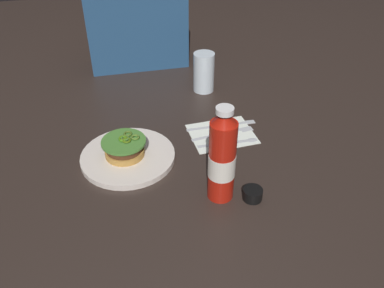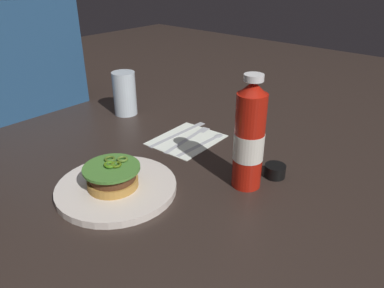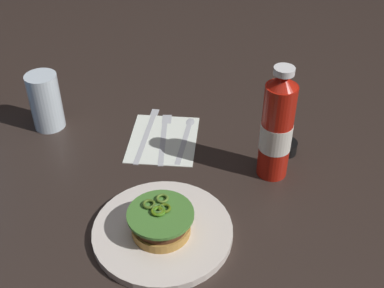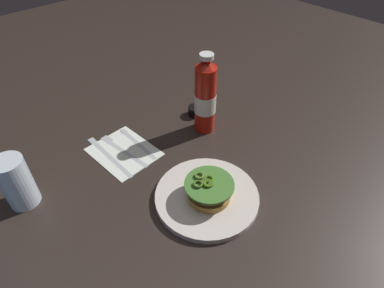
{
  "view_description": "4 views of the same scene",
  "coord_description": "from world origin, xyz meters",
  "px_view_note": "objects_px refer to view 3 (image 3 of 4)",
  "views": [
    {
      "loc": [
        -0.15,
        -0.91,
        0.67
      ],
      "look_at": [
        0.04,
        -0.09,
        0.05
      ],
      "focal_mm": 37.3,
      "sensor_mm": 36.0,
      "label": 1
    },
    {
      "loc": [
        -0.51,
        -0.6,
        0.44
      ],
      "look_at": [
        0.06,
        -0.1,
        0.06
      ],
      "focal_mm": 34.46,
      "sensor_mm": 36.0,
      "label": 2
    },
    {
      "loc": [
        -0.72,
        -0.19,
        0.67
      ],
      "look_at": [
        0.03,
        -0.08,
        0.09
      ],
      "focal_mm": 46.14,
      "sensor_mm": 36.0,
      "label": 3
    },
    {
      "loc": [
        -0.47,
        0.31,
        0.62
      ],
      "look_at": [
        0.0,
        -0.12,
        0.06
      ],
      "focal_mm": 30.08,
      "sensor_mm": 36.0,
      "label": 4
    }
  ],
  "objects_px": {
    "condiment_cup": "(286,147)",
    "fork_utensil": "(165,133)",
    "burger_sandwich": "(161,222)",
    "napkin": "(165,139)",
    "butter_knife": "(148,130)",
    "ketchup_bottle": "(277,128)",
    "dinner_plate": "(163,231)",
    "water_glass": "(45,101)",
    "spoon_utensil": "(187,132)"
  },
  "relations": [
    {
      "from": "spoon_utensil",
      "to": "dinner_plate",
      "type": "bearing_deg",
      "value": -179.22
    },
    {
      "from": "burger_sandwich",
      "to": "fork_utensil",
      "type": "bearing_deg",
      "value": 9.54
    },
    {
      "from": "burger_sandwich",
      "to": "spoon_utensil",
      "type": "relative_size",
      "value": 0.65
    },
    {
      "from": "condiment_cup",
      "to": "butter_knife",
      "type": "relative_size",
      "value": 0.22
    },
    {
      "from": "ketchup_bottle",
      "to": "fork_utensil",
      "type": "relative_size",
      "value": 1.28
    },
    {
      "from": "water_glass",
      "to": "spoon_utensil",
      "type": "relative_size",
      "value": 0.75
    },
    {
      "from": "condiment_cup",
      "to": "fork_utensil",
      "type": "height_order",
      "value": "condiment_cup"
    },
    {
      "from": "ketchup_bottle",
      "to": "spoon_utensil",
      "type": "relative_size",
      "value": 1.37
    },
    {
      "from": "burger_sandwich",
      "to": "fork_utensil",
      "type": "distance_m",
      "value": 0.31
    },
    {
      "from": "napkin",
      "to": "butter_knife",
      "type": "relative_size",
      "value": 0.86
    },
    {
      "from": "ketchup_bottle",
      "to": "napkin",
      "type": "xyz_separation_m",
      "value": [
        0.08,
        0.24,
        -0.11
      ]
    },
    {
      "from": "burger_sandwich",
      "to": "condiment_cup",
      "type": "distance_m",
      "value": 0.36
    },
    {
      "from": "ketchup_bottle",
      "to": "butter_knife",
      "type": "relative_size",
      "value": 1.15
    },
    {
      "from": "burger_sandwich",
      "to": "water_glass",
      "type": "height_order",
      "value": "water_glass"
    },
    {
      "from": "dinner_plate",
      "to": "napkin",
      "type": "bearing_deg",
      "value": 10.1
    },
    {
      "from": "condiment_cup",
      "to": "napkin",
      "type": "bearing_deg",
      "value": 88.61
    },
    {
      "from": "spoon_utensil",
      "to": "fork_utensil",
      "type": "relative_size",
      "value": 0.93
    },
    {
      "from": "dinner_plate",
      "to": "napkin",
      "type": "height_order",
      "value": "dinner_plate"
    },
    {
      "from": "water_glass",
      "to": "napkin",
      "type": "distance_m",
      "value": 0.28
    },
    {
      "from": "dinner_plate",
      "to": "burger_sandwich",
      "type": "xyz_separation_m",
      "value": [
        -0.01,
        0.0,
        0.03
      ]
    },
    {
      "from": "burger_sandwich",
      "to": "napkin",
      "type": "distance_m",
      "value": 0.29
    },
    {
      "from": "dinner_plate",
      "to": "butter_knife",
      "type": "relative_size",
      "value": 1.18
    },
    {
      "from": "water_glass",
      "to": "condiment_cup",
      "type": "relative_size",
      "value": 2.84
    },
    {
      "from": "burger_sandwich",
      "to": "butter_knife",
      "type": "distance_m",
      "value": 0.33
    },
    {
      "from": "burger_sandwich",
      "to": "butter_knife",
      "type": "height_order",
      "value": "burger_sandwich"
    },
    {
      "from": "butter_knife",
      "to": "spoon_utensil",
      "type": "bearing_deg",
      "value": -86.01
    },
    {
      "from": "burger_sandwich",
      "to": "water_glass",
      "type": "distance_m",
      "value": 0.44
    },
    {
      "from": "ketchup_bottle",
      "to": "fork_utensil",
      "type": "height_order",
      "value": "ketchup_bottle"
    },
    {
      "from": "dinner_plate",
      "to": "fork_utensil",
      "type": "relative_size",
      "value": 1.31
    },
    {
      "from": "napkin",
      "to": "fork_utensil",
      "type": "relative_size",
      "value": 0.95
    },
    {
      "from": "burger_sandwich",
      "to": "napkin",
      "type": "height_order",
      "value": "burger_sandwich"
    },
    {
      "from": "condiment_cup",
      "to": "butter_knife",
      "type": "distance_m",
      "value": 0.32
    },
    {
      "from": "water_glass",
      "to": "condiment_cup",
      "type": "height_order",
      "value": "water_glass"
    },
    {
      "from": "condiment_cup",
      "to": "napkin",
      "type": "height_order",
      "value": "condiment_cup"
    },
    {
      "from": "fork_utensil",
      "to": "butter_knife",
      "type": "relative_size",
      "value": 0.9
    },
    {
      "from": "water_glass",
      "to": "napkin",
      "type": "height_order",
      "value": "water_glass"
    },
    {
      "from": "ketchup_bottle",
      "to": "condiment_cup",
      "type": "height_order",
      "value": "ketchup_bottle"
    },
    {
      "from": "napkin",
      "to": "butter_knife",
      "type": "bearing_deg",
      "value": 61.49
    },
    {
      "from": "butter_knife",
      "to": "ketchup_bottle",
      "type": "bearing_deg",
      "value": -109.75
    },
    {
      "from": "condiment_cup",
      "to": "fork_utensil",
      "type": "relative_size",
      "value": 0.25
    },
    {
      "from": "burger_sandwich",
      "to": "napkin",
      "type": "bearing_deg",
      "value": 9.68
    },
    {
      "from": "fork_utensil",
      "to": "butter_knife",
      "type": "bearing_deg",
      "value": 82.55
    },
    {
      "from": "fork_utensil",
      "to": "ketchup_bottle",
      "type": "bearing_deg",
      "value": -111.75
    },
    {
      "from": "ketchup_bottle",
      "to": "spoon_utensil",
      "type": "bearing_deg",
      "value": 60.82
    },
    {
      "from": "condiment_cup",
      "to": "butter_knife",
      "type": "xyz_separation_m",
      "value": [
        0.03,
        0.31,
        -0.01
      ]
    },
    {
      "from": "condiment_cup",
      "to": "water_glass",
      "type": "bearing_deg",
      "value": 87.7
    },
    {
      "from": "spoon_utensil",
      "to": "butter_knife",
      "type": "bearing_deg",
      "value": 93.99
    },
    {
      "from": "dinner_plate",
      "to": "water_glass",
      "type": "distance_m",
      "value": 0.44
    },
    {
      "from": "condiment_cup",
      "to": "butter_knife",
      "type": "height_order",
      "value": "condiment_cup"
    },
    {
      "from": "fork_utensil",
      "to": "water_glass",
      "type": "bearing_deg",
      "value": 90.72
    }
  ]
}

